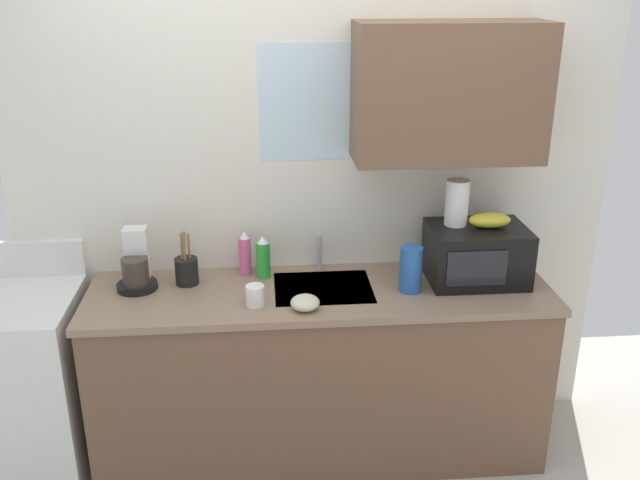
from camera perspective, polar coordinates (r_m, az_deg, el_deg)
name	(u,v)px	position (r m, az deg, el deg)	size (l,w,h in m)	color
kitchen_wall_assembly	(337,178)	(3.43, 1.42, 5.12)	(2.96, 0.42, 2.50)	silver
counter_unit	(320,370)	(3.50, 0.01, -10.62)	(2.19, 0.63, 0.90)	brown
sink_faucet	(319,252)	(3.47, -0.06, -0.96)	(0.03, 0.03, 0.19)	#B2B5BA
stove_range	(21,384)	(3.69, -23.32, -10.76)	(0.60, 0.60, 1.08)	white
microwave	(476,254)	(3.42, 12.70, -1.12)	(0.46, 0.35, 0.27)	black
banana_bunch	(490,220)	(3.38, 13.74, 1.59)	(0.20, 0.11, 0.07)	gold
paper_towel_roll	(457,203)	(3.35, 11.15, 3.03)	(0.11, 0.11, 0.22)	white
coffee_maker	(137,266)	(3.39, -14.80, -2.08)	(0.19, 0.21, 0.28)	black
dish_soap_bottle_green	(263,258)	(3.39, -4.68, -1.48)	(0.07, 0.07, 0.21)	green
dish_soap_bottle_pink	(245,254)	(3.43, -6.16, -1.16)	(0.06, 0.06, 0.22)	#E55999
cereal_canister	(411,269)	(3.25, 7.44, -2.39)	(0.10, 0.10, 0.22)	#2659A5
mug_white	(255,296)	(3.13, -5.34, -4.55)	(0.08, 0.08, 0.10)	white
utensil_crock	(187,270)	(3.38, -10.87, -2.44)	(0.11, 0.11, 0.28)	black
small_bowl	(305,303)	(3.09, -1.23, -5.15)	(0.13, 0.13, 0.07)	beige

